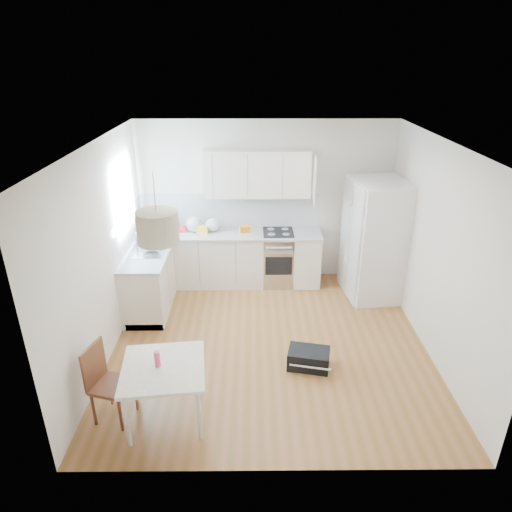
{
  "coord_description": "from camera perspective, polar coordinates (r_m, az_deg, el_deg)",
  "views": [
    {
      "loc": [
        -0.23,
        -5.23,
        3.67
      ],
      "look_at": [
        -0.18,
        0.4,
        1.13
      ],
      "focal_mm": 32.0,
      "sensor_mm": 36.0,
      "label": 1
    }
  ],
  "objects": [
    {
      "name": "gym_bag",
      "position": [
        5.93,
        6.6,
        -12.6
      ],
      "size": [
        0.57,
        0.44,
        0.24
      ],
      "primitive_type": "cube",
      "rotation": [
        0.0,
        0.0,
        -0.21
      ],
      "color": "black",
      "rests_on": "floor"
    },
    {
      "name": "snack_yellow",
      "position": [
        7.55,
        -6.72,
        3.3
      ],
      "size": [
        0.18,
        0.12,
        0.12
      ],
      "primitive_type": "cube",
      "rotation": [
        0.0,
        0.0,
        -0.07
      ],
      "color": "yellow",
      "rests_on": "counter_back"
    },
    {
      "name": "grocery_bag_c",
      "position": [
        7.6,
        -5.39,
        3.91
      ],
      "size": [
        0.25,
        0.21,
        0.22
      ],
      "primitive_type": "ellipsoid",
      "color": "silver",
      "rests_on": "counter_back"
    },
    {
      "name": "grocery_bag_d",
      "position": [
        7.32,
        -11.98,
        2.47
      ],
      "size": [
        0.19,
        0.17,
        0.18
      ],
      "primitive_type": "ellipsoid",
      "color": "silver",
      "rests_on": "counter_back"
    },
    {
      "name": "upper_cabinets",
      "position": [
        7.39,
        0.14,
        10.27
      ],
      "size": [
        1.7,
        0.32,
        0.75
      ],
      "primitive_type": "cube",
      "color": "silver",
      "rests_on": "wall_back"
    },
    {
      "name": "cabinets_back",
      "position": [
        7.74,
        -3.2,
        -0.37
      ],
      "size": [
        3.0,
        0.6,
        0.88
      ],
      "primitive_type": "cube",
      "color": "silver",
      "rests_on": "floor"
    },
    {
      "name": "range_oven",
      "position": [
        7.74,
        2.73,
        -0.35
      ],
      "size": [
        0.5,
        0.61,
        0.88
      ],
      "primitive_type": null,
      "color": "#B2B5B7",
      "rests_on": "floor"
    },
    {
      "name": "pendant_lamp",
      "position": [
        4.31,
        -12.2,
        3.54
      ],
      "size": [
        0.5,
        0.5,
        0.3
      ],
      "primitive_type": "cylinder",
      "rotation": [
        0.0,
        0.0,
        0.36
      ],
      "color": "#C5B797",
      "rests_on": "ceiling"
    },
    {
      "name": "grocery_bag_b",
      "position": [
        7.61,
        -7.72,
        3.91
      ],
      "size": [
        0.27,
        0.23,
        0.24
      ],
      "primitive_type": "ellipsoid",
      "color": "silver",
      "rests_on": "counter_back"
    },
    {
      "name": "drink_bottle",
      "position": [
        4.92,
        -12.27,
        -12.31
      ],
      "size": [
        0.08,
        0.08,
        0.21
      ],
      "primitive_type": "cylinder",
      "rotation": [
        0.0,
        0.0,
        0.41
      ],
      "color": "#E6406C",
      "rests_on": "dining_table"
    },
    {
      "name": "floor",
      "position": [
        6.39,
        1.67,
        -10.73
      ],
      "size": [
        4.2,
        4.2,
        0.0
      ],
      "primitive_type": "plane",
      "color": "brown",
      "rests_on": "ground"
    },
    {
      "name": "cabinets_left",
      "position": [
        7.36,
        -12.78,
        -2.34
      ],
      "size": [
        0.6,
        1.8,
        0.88
      ],
      "primitive_type": "cube",
      "color": "silver",
      "rests_on": "floor"
    },
    {
      "name": "refrigerator",
      "position": [
        7.4,
        14.73,
        1.94
      ],
      "size": [
        1.0,
        1.04,
        1.9
      ],
      "primitive_type": null,
      "rotation": [
        0.0,
        0.0,
        0.11
      ],
      "color": "white",
      "rests_on": "floor"
    },
    {
      "name": "counter_back",
      "position": [
        7.56,
        -3.28,
        2.8
      ],
      "size": [
        3.02,
        0.64,
        0.04
      ],
      "primitive_type": "cube",
      "color": "#A6A8AB",
      "rests_on": "cabinets_back"
    },
    {
      "name": "ceiling",
      "position": [
        5.32,
        2.03,
        13.83
      ],
      "size": [
        4.2,
        4.2,
        0.0
      ],
      "primitive_type": "plane",
      "rotation": [
        3.14,
        0.0,
        0.0
      ],
      "color": "white",
      "rests_on": "wall_back"
    },
    {
      "name": "wall_left",
      "position": [
        6.02,
        -18.58,
        0.32
      ],
      "size": [
        0.0,
        4.2,
        4.2
      ],
      "primitive_type": "plane",
      "rotation": [
        1.57,
        0.0,
        1.57
      ],
      "color": "silver",
      "rests_on": "floor"
    },
    {
      "name": "dining_table",
      "position": [
        5.0,
        -11.49,
        -14.05
      ],
      "size": [
        0.94,
        0.94,
        0.67
      ],
      "rotation": [
        0.0,
        0.0,
        0.11
      ],
      "color": "beige",
      "rests_on": "floor"
    },
    {
      "name": "grocery_bag_e",
      "position": [
        6.97,
        -13.03,
        1.62
      ],
      "size": [
        0.3,
        0.25,
        0.27
      ],
      "primitive_type": "ellipsoid",
      "color": "silver",
      "rests_on": "counter_left"
    },
    {
      "name": "window_glassblock",
      "position": [
        6.91,
        -16.21,
        7.24
      ],
      "size": [
        0.02,
        1.0,
        1.0
      ],
      "primitive_type": "cube",
      "color": "#BFE0F9",
      "rests_on": "wall_left"
    },
    {
      "name": "grocery_bag_a",
      "position": [
        7.74,
        -11.19,
        3.99
      ],
      "size": [
        0.27,
        0.23,
        0.24
      ],
      "primitive_type": "ellipsoid",
      "color": "silver",
      "rests_on": "counter_back"
    },
    {
      "name": "counter_left",
      "position": [
        7.17,
        -13.11,
        0.95
      ],
      "size": [
        0.64,
        1.82,
        0.04
      ],
      "primitive_type": "cube",
      "color": "#A6A8AB",
      "rests_on": "cabinets_left"
    },
    {
      "name": "backsplash_back",
      "position": [
        7.73,
        -3.23,
        5.74
      ],
      "size": [
        3.0,
        0.01,
        0.58
      ],
      "primitive_type": "cube",
      "color": "white",
      "rests_on": "wall_back"
    },
    {
      "name": "backsplash_left",
      "position": [
        7.13,
        -15.66,
        3.22
      ],
      "size": [
        0.01,
        1.8,
        0.58
      ],
      "primitive_type": "cube",
      "color": "white",
      "rests_on": "wall_left"
    },
    {
      "name": "snack_red",
      "position": [
        7.66,
        -9.25,
        3.37
      ],
      "size": [
        0.15,
        0.09,
        0.1
      ],
      "primitive_type": "cube",
      "rotation": [
        0.0,
        0.0,
        0.02
      ],
      "color": "red",
      "rests_on": "counter_back"
    },
    {
      "name": "snack_orange",
      "position": [
        7.54,
        -1.39,
        3.41
      ],
      "size": [
        0.19,
        0.14,
        0.12
      ],
      "primitive_type": "cube",
      "rotation": [
        0.0,
        0.0,
        0.2
      ],
      "color": "#D26112",
      "rests_on": "counter_back"
    },
    {
      "name": "sink",
      "position": [
        7.12,
        -13.2,
        0.9
      ],
      "size": [
        0.5,
        0.8,
        0.16
      ],
      "primitive_type": null,
      "color": "#B2B5B7",
      "rests_on": "counter_left"
    },
    {
      "name": "dining_chair",
      "position": [
        5.23,
        -17.53,
        -15.02
      ],
      "size": [
        0.47,
        0.47,
        0.9
      ],
      "primitive_type": null,
      "rotation": [
        0.0,
        0.0,
        -0.28
      ],
      "color": "#4E2B17",
      "rests_on": "floor"
    },
    {
      "name": "wall_right",
      "position": [
        6.17,
        21.71,
        0.44
      ],
      "size": [
        0.0,
        4.2,
        4.2
      ],
      "primitive_type": "plane",
      "rotation": [
        1.57,
        0.0,
        -1.57
      ],
      "color": "silver",
      "rests_on": "floor"
    },
    {
      "name": "wall_back",
      "position": [
        7.69,
        1.25,
        6.76
      ],
      "size": [
        4.2,
        0.0,
        4.2
      ],
      "primitive_type": "plane",
      "rotation": [
        1.57,
        0.0,
        0.0
      ],
      "color": "silver",
      "rests_on": "floor"
    }
  ]
}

